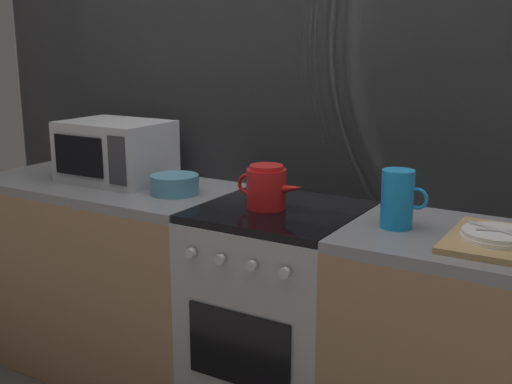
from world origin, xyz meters
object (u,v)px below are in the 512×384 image
Objects in this scene: pitcher at (398,199)px; mixing_bowl at (175,184)px; microwave at (116,151)px; kettle at (267,187)px; stove_unit at (279,318)px; dish_pile at (498,239)px.

mixing_bowl is at bearing -179.82° from pitcher.
kettle is (0.82, -0.07, -0.05)m from microwave.
stove_unit is at bearing 25.85° from kettle.
microwave is 2.30× the size of pitcher.
pitcher is at bearing 0.57° from kettle.
microwave is 0.40m from mixing_bowl.
microwave is at bearing 176.81° from stove_unit.
stove_unit is 4.50× the size of mixing_bowl.
stove_unit is at bearing 2.46° from mixing_bowl.
dish_pile is at bearing -3.22° from pitcher.
microwave is 1.62× the size of kettle.
stove_unit is 0.72m from pitcher.
stove_unit is 1.05m from microwave.
kettle is at bearing -154.15° from stove_unit.
microwave is at bearing 177.15° from pitcher.
mixing_bowl is at bearing -177.54° from stove_unit.
microwave is 0.83m from kettle.
mixing_bowl is at bearing 179.30° from dish_pile.
microwave is at bearing 175.05° from kettle.
microwave is 1.15× the size of dish_pile.
stove_unit is 4.50× the size of pitcher.
mixing_bowl is 1.00× the size of pitcher.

